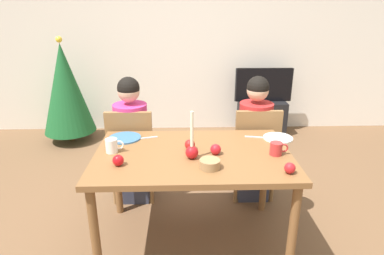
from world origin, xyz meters
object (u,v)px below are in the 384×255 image
chair_right (254,148)px  person_left_child (132,142)px  person_right_child (254,141)px  apple_far_edge (290,168)px  mug_left (112,146)px  apple_by_left_plate (118,160)px  bowl_walnuts (210,164)px  apple_near_candle (216,149)px  tv (264,85)px  dining_table (193,163)px  tv_stand (261,117)px  candle_centerpiece (192,149)px  plate_right (278,138)px  plate_left (125,138)px  chair_left (132,149)px  mug_right (277,149)px  apple_by_right_mug (190,145)px  christmas_tree (66,89)px

chair_right → person_left_child: person_left_child is taller
person_right_child → apple_far_edge: bearing=-89.4°
mug_left → apple_by_left_plate: size_ratio=1.75×
bowl_walnuts → apple_near_candle: apple_near_candle is taller
person_left_child → tv: (1.59, 1.66, 0.14)m
apple_near_candle → dining_table: bearing=170.4°
dining_table → chair_right: bearing=46.0°
tv_stand → bowl_walnuts: bowl_walnuts is taller
tv_stand → mug_left: mug_left is taller
candle_centerpiece → plate_right: (0.69, 0.34, -0.06)m
person_right_child → plate_left: size_ratio=4.61×
dining_table → mug_left: mug_left is taller
dining_table → chair_right: (0.59, 0.61, -0.15)m
chair_left → tv_stand: size_ratio=1.41×
mug_left → apple_far_edge: 1.23m
person_right_child → mug_right: 0.72m
person_left_child → plate_right: person_left_child is taller
bowl_walnuts → plate_left: bearing=140.2°
person_left_child → apple_by_left_plate: (0.04, -0.82, 0.22)m
candle_centerpiece → apple_by_right_mug: bearing=93.9°
tv_stand → christmas_tree: bearing=-175.6°
chair_right → apple_near_candle: size_ratio=11.76×
chair_left → tv: tv is taller
christmas_tree → plate_left: 2.10m
tv → person_left_child: bearing=-133.7°
mug_right → apple_by_left_plate: mug_right is taller
chair_left → person_left_child: (0.00, 0.03, 0.06)m
apple_by_left_plate → apple_by_right_mug: 0.54m
tv_stand → apple_far_edge: 2.72m
candle_centerpiece → mug_right: candle_centerpiece is taller
chair_right → apple_far_edge: (0.01, -0.93, 0.27)m
candle_centerpiece → person_right_child: bearing=50.7°
apple_near_candle → apple_by_left_plate: (-0.66, -0.15, -0.00)m
bowl_walnuts → apple_by_left_plate: apple_by_left_plate is taller
bowl_walnuts → apple_by_left_plate: bearing=174.6°
bowl_walnuts → apple_by_right_mug: bearing=111.9°
bowl_walnuts → person_left_child: bearing=125.9°
plate_left → apple_by_left_plate: 0.47m
dining_table → candle_centerpiece: size_ratio=4.12×
chair_right → apple_by_left_plate: size_ratio=12.03×
person_left_child → bowl_walnuts: bearing=-54.1°
chair_left → apple_near_candle: size_ratio=11.76×
mug_right → bowl_walnuts: 0.52m
tv_stand → tv: tv is taller
christmas_tree → apple_near_candle: size_ratio=18.12×
apple_by_right_mug → mug_left: bearing=-176.8°
christmas_tree → apple_near_candle: bearing=-50.5°
chair_right → person_left_child: bearing=178.3°
christmas_tree → apple_by_left_plate: (1.09, -2.28, 0.06)m
mug_left → chair_left: bearing=85.7°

